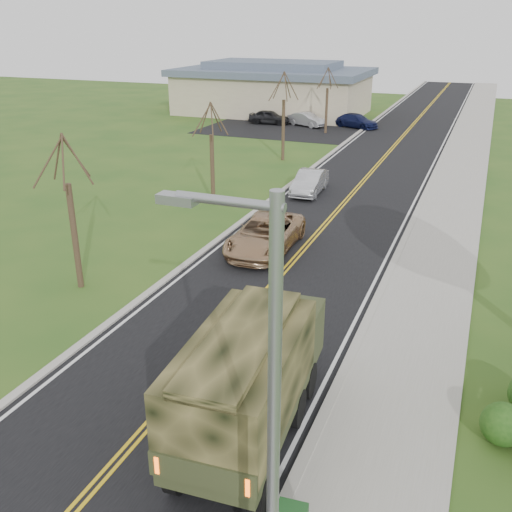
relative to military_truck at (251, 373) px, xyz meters
The scene contains 16 objects.
road 35.73m from the military_truck, 94.21° to the left, with size 8.00×120.00×0.01m, color black.
curb_right 35.66m from the military_truck, 87.53° to the left, with size 0.30×120.00×0.12m, color #9E998E.
sidewalk_right 35.78m from the military_truck, 84.73° to the left, with size 3.20×120.00×0.10m, color #9E998E.
curb_left 36.26m from the military_truck, 100.77° to the left, with size 0.30×120.00×0.10m, color #9E998E.
street_light 6.00m from the military_truck, 65.10° to the right, with size 1.65×0.22×8.00m.
bare_tree_a 11.15m from the military_truck, 149.87° to the left, with size 1.93×2.26×6.08m.
bare_tree_b 20.05m from the military_truck, 118.68° to the left, with size 1.83×2.14×5.73m.
bare_tree_c 31.12m from the military_truck, 108.01° to the left, with size 2.04×2.39×6.42m.
bare_tree_d 42.69m from the military_truck, 103.02° to the left, with size 1.88×2.20×5.91m.
commercial_building 54.81m from the military_truck, 109.84° to the left, with size 25.50×21.50×5.65m.
military_truck is the anchor object (origin of this frame).
suv_champagne 12.73m from the military_truck, 109.48° to the left, with size 2.55×5.53×1.54m, color tan.
sedan_silver 22.31m from the military_truck, 103.22° to the left, with size 1.46×4.19×1.38m, color #BABBBF.
lot_car_dark 47.26m from the military_truck, 110.18° to the left, with size 1.67×4.16×1.42m, color black.
lot_car_silver 46.19m from the military_truck, 105.52° to the left, with size 1.43×4.09×1.35m, color #B8B7BD.
lot_car_navy 46.23m from the military_truck, 99.49° to the left, with size 1.87×4.59×1.33m, color #10153B.
Camera 1 is at (7.11, -6.37, 9.77)m, focal length 40.00 mm.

